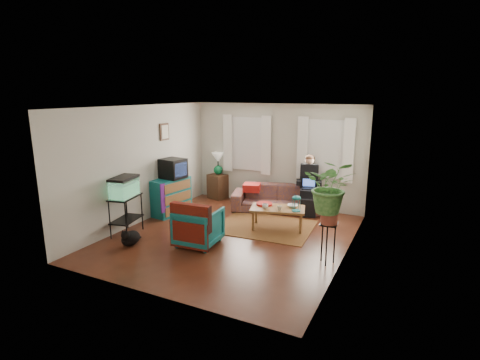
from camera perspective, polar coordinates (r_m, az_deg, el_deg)
The scene contains 31 objects.
floor at distance 7.71m, azimuth -1.33°, elevation -8.60°, with size 4.50×5.00×0.01m, color #4F2B14.
ceiling at distance 7.16m, azimuth -1.44°, elevation 11.09°, with size 4.50×5.00×0.01m, color white.
wall_back at distance 9.57m, azimuth 5.57°, elevation 3.75°, with size 4.50×0.01×2.60m, color silver.
wall_front at distance 5.31m, azimuth -13.99°, elevation -4.32°, with size 4.50×0.01×2.60m, color silver.
wall_left at distance 8.58m, azimuth -14.83°, elevation 2.27°, with size 0.01×5.00×2.60m, color silver.
wall_right at distance 6.62m, azimuth 16.16°, elevation -0.99°, with size 0.01×5.00×2.60m, color silver.
window_left at distance 9.82m, azimuth 1.18°, elevation 5.52°, with size 1.08×0.04×1.38m, color white.
window_right at distance 9.16m, azimuth 12.92°, elevation 4.63°, with size 1.08×0.04×1.38m, color white.
curtains_left at distance 9.75m, azimuth 0.98°, elevation 5.47°, with size 1.36×0.06×1.50m, color white.
curtains_right at distance 9.08m, azimuth 12.80°, elevation 4.56°, with size 1.36×0.06×1.50m, color white.
picture_frame at distance 9.12m, azimuth -11.40°, elevation 7.20°, with size 0.04×0.32×0.40m, color #3D2616.
area_rug at distance 8.25m, azimuth 3.88°, elevation -7.08°, with size 2.00×1.60×0.01m, color maroon.
sofa at distance 9.28m, azimuth 5.58°, elevation -2.12°, with size 2.15×0.85×0.84m, color brown.
seated_person at distance 9.21m, azimuth 10.43°, elevation -0.98°, with size 0.54×0.66×1.28m, color black, non-canonical shape.
side_table at distance 10.36m, azimuth -3.32°, elevation -0.94°, with size 0.46×0.46×0.67m, color #392715.
table_lamp at distance 10.23m, azimuth -3.36°, elevation 2.43°, with size 0.34×0.34×0.61m, color white, non-canonical shape.
dresser at distance 9.12m, azimuth -10.53°, elevation -2.45°, with size 0.48×0.97×0.87m, color #104F60.
crt_tv at distance 9.02m, azimuth -10.18°, elevation 1.75°, with size 0.53×0.48×0.46m, color black.
aquarium_stand at distance 8.05m, azimuth -16.93°, elevation -5.19°, with size 0.40×0.72×0.80m, color black.
aquarium at distance 7.88m, azimuth -17.23°, elevation -0.95°, with size 0.36×0.66×0.42m, color #7FD899.
black_cat at distance 7.51m, azimuth -16.33°, elevation -8.28°, with size 0.28×0.43×0.37m, color black.
armchair at distance 7.25m, azimuth -6.33°, elevation -6.78°, with size 0.77×0.72×0.79m, color #125B6D.
serape_throw at distance 6.94m, azimuth -7.58°, elevation -6.28°, with size 0.79×0.18×0.65m, color #9E0A0A.
coffee_table at distance 8.10m, azimuth 5.74°, elevation -5.80°, with size 1.14×0.62×0.47m, color brown.
cup_a at distance 7.93m, azimuth 3.86°, elevation -4.00°, with size 0.13×0.13×0.10m, color white.
cup_b at distance 7.83m, azimuth 6.05°, elevation -4.30°, with size 0.10×0.10×0.10m, color beige.
bowl at distance 8.09m, azimuth 8.04°, elevation -3.92°, with size 0.22×0.22×0.06m, color white.
snack_tray at distance 8.19m, azimuth 3.72°, elevation -3.66°, with size 0.35×0.35×0.04m, color #B21414.
birdcage at distance 7.81m, azimuth 8.58°, elevation -3.53°, with size 0.19×0.19×0.33m, color #115B6B, non-canonical shape.
plant_stand at distance 6.61m, azimuth 13.21°, elevation -9.40°, with size 0.30×0.30×0.72m, color black.
potted_plant at distance 6.34m, azimuth 13.62°, elevation -2.21°, with size 0.82×0.71×0.91m, color #599947.
Camera 1 is at (3.32, -6.34, 2.87)m, focal length 28.00 mm.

